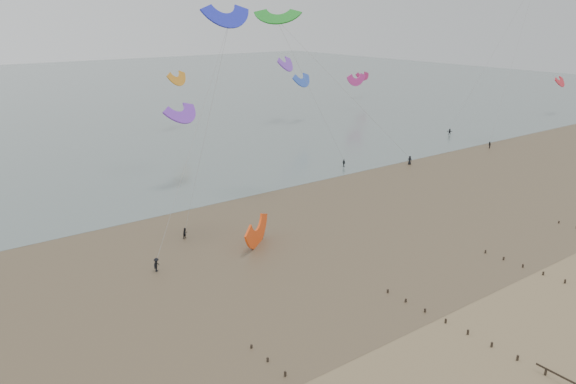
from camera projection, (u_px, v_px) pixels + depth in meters
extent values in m
plane|color=brown|center=(454.00, 356.00, 50.66)|extent=(500.00, 500.00, 0.00)
plane|color=#475654|center=(0.00, 98.00, 203.38)|extent=(500.00, 500.00, 0.00)
plane|color=#473A28|center=(245.00, 237.00, 77.38)|extent=(500.00, 500.00, 0.00)
ellipsoid|color=slate|center=(165.00, 317.00, 57.21)|extent=(23.60, 14.36, 0.01)
ellipsoid|color=slate|center=(301.00, 214.00, 86.51)|extent=(33.64, 18.32, 0.01)
ellipsoid|color=slate|center=(475.00, 188.00, 99.18)|extent=(19.65, 13.67, 0.01)
cube|color=black|center=(285.00, 374.00, 47.77)|extent=(0.16, 0.16, 0.51)
cube|color=black|center=(268.00, 360.00, 49.79)|extent=(0.16, 0.16, 0.48)
cube|color=black|center=(251.00, 347.00, 51.80)|extent=(0.16, 0.16, 0.45)
cube|color=black|center=(546.00, 372.00, 47.95)|extent=(0.16, 0.16, 0.65)
cube|color=black|center=(518.00, 358.00, 49.96)|extent=(0.16, 0.16, 0.62)
cube|color=black|center=(492.00, 345.00, 51.98)|extent=(0.16, 0.16, 0.59)
cube|color=black|center=(468.00, 332.00, 53.99)|extent=(0.16, 0.16, 0.57)
cube|color=black|center=(446.00, 321.00, 56.00)|extent=(0.16, 0.16, 0.54)
cube|color=black|center=(425.00, 311.00, 58.02)|extent=(0.16, 0.16, 0.51)
cube|color=black|center=(406.00, 301.00, 60.03)|extent=(0.16, 0.16, 0.48)
cube|color=black|center=(388.00, 291.00, 62.05)|extent=(0.16, 0.16, 0.45)
cube|color=black|center=(565.00, 281.00, 64.23)|extent=(0.16, 0.16, 0.57)
cube|color=black|center=(543.00, 273.00, 66.25)|extent=(0.16, 0.16, 0.54)
cube|color=black|center=(523.00, 266.00, 68.26)|extent=(0.16, 0.16, 0.51)
cube|color=black|center=(504.00, 259.00, 70.28)|extent=(0.16, 0.16, 0.48)
cube|color=black|center=(485.00, 252.00, 72.29)|extent=(0.16, 0.16, 0.45)
cube|color=black|center=(559.00, 222.00, 82.54)|extent=(0.16, 0.16, 0.45)
imported|color=black|center=(489.00, 145.00, 128.08)|extent=(0.93, 0.96, 1.56)
imported|color=black|center=(185.00, 233.00, 76.85)|extent=(0.90, 0.80, 1.54)
imported|color=black|center=(410.00, 160.00, 114.37)|extent=(0.88, 1.04, 1.81)
imported|color=black|center=(157.00, 265.00, 67.00)|extent=(1.29, 1.20, 1.74)
imported|color=black|center=(344.00, 163.00, 112.73)|extent=(0.48, 0.95, 1.56)
imported|color=black|center=(450.00, 132.00, 142.31)|extent=(1.36, 1.35, 1.57)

